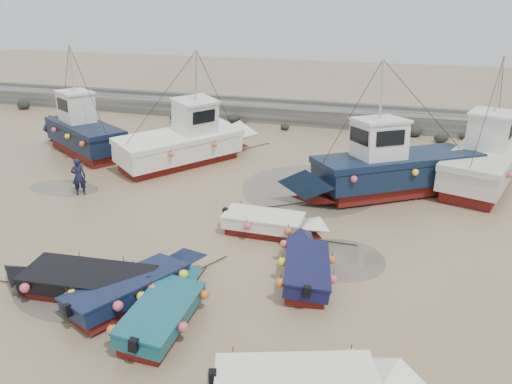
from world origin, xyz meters
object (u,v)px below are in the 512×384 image
dinghy_3 (312,382)px  dinghy_6 (305,262)px  cabin_boat_3 (485,159)px  person (81,194)px  dinghy_1 (139,285)px  dinghy_2 (165,306)px  cabin_boat_2 (386,168)px  dinghy_4 (78,278)px  dinghy_5 (272,222)px  cabin_boat_1 (188,140)px  cabin_boat_0 (80,130)px

dinghy_3 → dinghy_6: (-1.33, 5.37, 0.01)m
cabin_boat_3 → person: cabin_boat_3 is taller
dinghy_1 → cabin_boat_3: bearing=77.8°
dinghy_1 → dinghy_2: (1.31, -0.81, 0.01)m
dinghy_1 → cabin_boat_2: bearing=85.8°
dinghy_2 → person: (-8.48, 7.84, -0.56)m
dinghy_4 → dinghy_5: bearing=-43.9°
dinghy_5 → cabin_boat_1: cabin_boat_1 is taller
dinghy_4 → cabin_boat_0: cabin_boat_0 is taller
person → dinghy_5: bearing=141.2°
dinghy_5 → cabin_boat_3: bearing=135.2°
dinghy_4 → cabin_boat_0: bearing=30.0°
dinghy_5 → cabin_boat_2: bearing=145.7°
dinghy_2 → dinghy_6: bearing=46.4°
dinghy_1 → cabin_boat_3: 18.06m
dinghy_2 → cabin_boat_3: cabin_boat_3 is taller
dinghy_4 → dinghy_6: bearing=-69.9°
dinghy_4 → cabin_boat_3: (13.19, 14.41, 0.82)m
dinghy_6 → cabin_boat_0: cabin_boat_0 is taller
dinghy_5 → person: (-9.87, 1.42, -0.56)m
person → dinghy_2: bearing=106.7°
dinghy_2 → cabin_boat_0: bearing=130.6°
dinghy_6 → cabin_boat_2: size_ratio=0.55×
dinghy_2 → cabin_boat_2: (5.30, 12.19, 0.75)m
cabin_boat_0 → dinghy_1: bearing=-107.8°
person → cabin_boat_3: bearing=170.7°
dinghy_1 → cabin_boat_2: cabin_boat_2 is taller
dinghy_2 → dinghy_4: size_ratio=0.83×
cabin_boat_2 → cabin_boat_3: same height
dinghy_3 → cabin_boat_1: bearing=-166.0°
dinghy_6 → person: bearing=148.9°
dinghy_2 → cabin_boat_3: bearing=54.9°
cabin_boat_1 → dinghy_5: bearing=-14.0°
dinghy_6 → dinghy_5: bearing=113.0°
person → cabin_boat_0: bearing=-86.1°
cabin_boat_2 → person: 14.51m
dinghy_1 → dinghy_2: same height
cabin_boat_3 → cabin_boat_2: bearing=-131.6°
cabin_boat_1 → cabin_boat_2: bearing=24.3°
cabin_boat_0 → cabin_boat_1: bearing=-58.7°
dinghy_3 → cabin_boat_3: size_ratio=0.62×
dinghy_2 → person: dinghy_2 is taller
dinghy_2 → cabin_boat_2: bearing=64.7°
dinghy_2 → dinghy_5: (1.39, 6.42, -0.00)m
dinghy_3 → person: bearing=-145.3°
dinghy_3 → dinghy_6: bearing=174.7°
dinghy_4 → cabin_boat_3: bearing=-47.4°
dinghy_2 → dinghy_3: 4.92m
dinghy_6 → cabin_boat_1: cabin_boat_1 is taller
dinghy_2 → dinghy_1: bearing=146.4°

